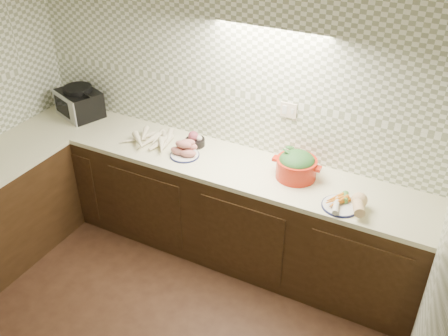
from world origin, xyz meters
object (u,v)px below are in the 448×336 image
at_px(parsnip_pile, 154,141).
at_px(onion_bowl, 195,140).
at_px(toaster_oven, 79,102).
at_px(dutch_oven, 296,165).
at_px(sweet_potato_plate, 185,149).
at_px(veg_plate, 349,202).

xyz_separation_m(parsnip_pile, onion_bowl, (0.32, 0.14, 0.01)).
height_order(toaster_oven, parsnip_pile, toaster_oven).
distance_m(toaster_oven, dutch_oven, 2.15).
relative_size(sweet_potato_plate, onion_bowl, 1.48).
bearing_deg(toaster_oven, sweet_potato_plate, 12.24).
relative_size(dutch_oven, veg_plate, 1.16).
bearing_deg(dutch_oven, parsnip_pile, -177.52).
distance_m(sweet_potato_plate, onion_bowl, 0.18).
bearing_deg(toaster_oven, onion_bowl, 20.59).
distance_m(parsnip_pile, onion_bowl, 0.35).
height_order(toaster_oven, dutch_oven, toaster_oven).
distance_m(parsnip_pile, sweet_potato_plate, 0.33).
height_order(parsnip_pile, onion_bowl, onion_bowl).
relative_size(onion_bowl, veg_plate, 0.50).
height_order(parsnip_pile, dutch_oven, dutch_oven).
height_order(sweet_potato_plate, veg_plate, sweet_potato_plate).
xyz_separation_m(toaster_oven, onion_bowl, (1.23, 0.00, -0.09)).
distance_m(parsnip_pile, dutch_oven, 1.24).
distance_m(dutch_oven, veg_plate, 0.50).
bearing_deg(onion_bowl, parsnip_pile, -155.70).
relative_size(onion_bowl, dutch_oven, 0.43).
bearing_deg(veg_plate, parsnip_pile, 176.29).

